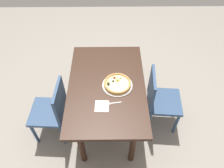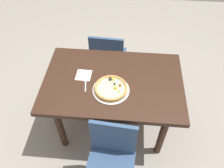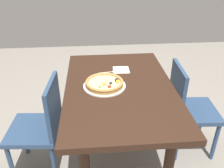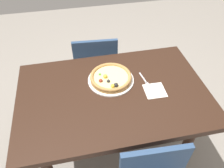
{
  "view_description": "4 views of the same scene",
  "coord_description": "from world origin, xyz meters",
  "px_view_note": "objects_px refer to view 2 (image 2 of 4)",
  "views": [
    {
      "loc": [
        -1.54,
        -0.04,
        2.58
      ],
      "look_at": [
        -0.0,
        -0.06,
        0.8
      ],
      "focal_mm": 34.98,
      "sensor_mm": 36.0,
      "label": 1
    },
    {
      "loc": [
        0.11,
        -1.4,
        2.33
      ],
      "look_at": [
        -0.0,
        -0.06,
        0.8
      ],
      "focal_mm": 36.47,
      "sensor_mm": 36.0,
      "label": 2
    },
    {
      "loc": [
        1.61,
        -0.2,
        1.71
      ],
      "look_at": [
        -0.0,
        -0.06,
        0.8
      ],
      "focal_mm": 38.75,
      "sensor_mm": 36.0,
      "label": 3
    },
    {
      "loc": [
        0.22,
        1.01,
        1.86
      ],
      "look_at": [
        -0.0,
        -0.06,
        0.8
      ],
      "focal_mm": 35.34,
      "sensor_mm": 36.0,
      "label": 4
    }
  ],
  "objects_px": {
    "chair_far": "(108,59)",
    "plate": "(111,90)",
    "pizza": "(111,88)",
    "fork": "(86,83)",
    "dining_table": "(113,89)",
    "napkin": "(84,75)",
    "chair_near": "(111,161)"
  },
  "relations": [
    {
      "from": "chair_far",
      "to": "napkin",
      "type": "xyz_separation_m",
      "value": [
        -0.17,
        -0.59,
        0.31
      ]
    },
    {
      "from": "plate",
      "to": "napkin",
      "type": "bearing_deg",
      "value": 149.23
    },
    {
      "from": "plate",
      "to": "chair_near",
      "type": "bearing_deg",
      "value": -85.07
    },
    {
      "from": "pizza",
      "to": "chair_far",
      "type": "bearing_deg",
      "value": 97.95
    },
    {
      "from": "chair_near",
      "to": "pizza",
      "type": "xyz_separation_m",
      "value": [
        -0.04,
        0.52,
        0.34
      ]
    },
    {
      "from": "dining_table",
      "to": "plate",
      "type": "distance_m",
      "value": 0.17
    },
    {
      "from": "pizza",
      "to": "fork",
      "type": "bearing_deg",
      "value": 166.24
    },
    {
      "from": "pizza",
      "to": "napkin",
      "type": "distance_m",
      "value": 0.32
    },
    {
      "from": "pizza",
      "to": "fork",
      "type": "xyz_separation_m",
      "value": [
        -0.24,
        0.06,
        -0.03
      ]
    },
    {
      "from": "dining_table",
      "to": "chair_near",
      "type": "height_order",
      "value": "chair_near"
    },
    {
      "from": "chair_near",
      "to": "fork",
      "type": "bearing_deg",
      "value": -59.32
    },
    {
      "from": "dining_table",
      "to": "chair_near",
      "type": "xyz_separation_m",
      "value": [
        0.04,
        -0.63,
        -0.2
      ]
    },
    {
      "from": "chair_far",
      "to": "napkin",
      "type": "height_order",
      "value": "chair_far"
    },
    {
      "from": "plate",
      "to": "dining_table",
      "type": "bearing_deg",
      "value": 86.24
    },
    {
      "from": "dining_table",
      "to": "napkin",
      "type": "height_order",
      "value": "napkin"
    },
    {
      "from": "napkin",
      "to": "chair_near",
      "type": "bearing_deg",
      "value": -64.91
    },
    {
      "from": "dining_table",
      "to": "fork",
      "type": "height_order",
      "value": "fork"
    },
    {
      "from": "pizza",
      "to": "napkin",
      "type": "height_order",
      "value": "pizza"
    },
    {
      "from": "plate",
      "to": "chair_far",
      "type": "bearing_deg",
      "value": 97.89
    },
    {
      "from": "chair_near",
      "to": "napkin",
      "type": "height_order",
      "value": "chair_near"
    },
    {
      "from": "pizza",
      "to": "plate",
      "type": "bearing_deg",
      "value": -114.25
    },
    {
      "from": "plate",
      "to": "pizza",
      "type": "xyz_separation_m",
      "value": [
        0.0,
        0.0,
        0.03
      ]
    },
    {
      "from": "chair_near",
      "to": "napkin",
      "type": "distance_m",
      "value": 0.81
    },
    {
      "from": "fork",
      "to": "napkin",
      "type": "distance_m",
      "value": 0.11
    },
    {
      "from": "dining_table",
      "to": "chair_near",
      "type": "distance_m",
      "value": 0.66
    },
    {
      "from": "chair_far",
      "to": "plate",
      "type": "xyz_separation_m",
      "value": [
        0.1,
        -0.75,
        0.31
      ]
    },
    {
      "from": "plate",
      "to": "fork",
      "type": "distance_m",
      "value": 0.25
    },
    {
      "from": "dining_table",
      "to": "plate",
      "type": "bearing_deg",
      "value": -93.76
    },
    {
      "from": "plate",
      "to": "napkin",
      "type": "xyz_separation_m",
      "value": [
        -0.27,
        0.16,
        -0.0
      ]
    },
    {
      "from": "dining_table",
      "to": "fork",
      "type": "distance_m",
      "value": 0.28
    },
    {
      "from": "chair_far",
      "to": "pizza",
      "type": "xyz_separation_m",
      "value": [
        0.1,
        -0.75,
        0.34
      ]
    },
    {
      "from": "chair_far",
      "to": "pizza",
      "type": "distance_m",
      "value": 0.83
    }
  ]
}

